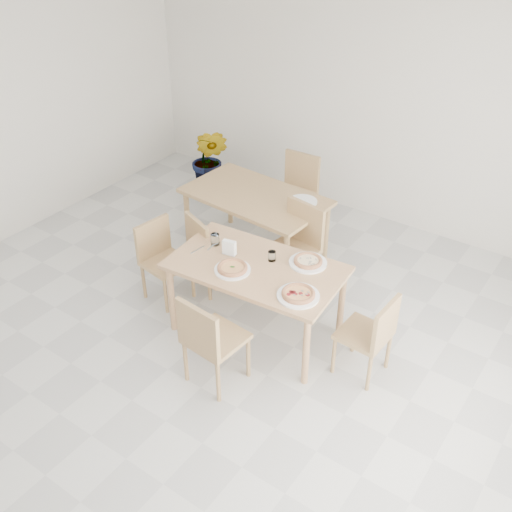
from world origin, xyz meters
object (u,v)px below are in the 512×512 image
Objects in this scene: plate_pepperoni at (298,296)px; pizza_pepperoni at (298,293)px; chair_north at (297,242)px; chair_west at (161,255)px; chair_back_n at (297,187)px; main_table at (256,273)px; plate_empty at (303,201)px; chair_east at (372,332)px; chair_south at (209,337)px; tumbler_b at (272,256)px; second_table at (255,202)px; plate_margherita at (232,270)px; pizza_mushroom at (308,261)px; potted_plant at (210,160)px; chair_back_s at (208,248)px; plate_mushroom at (308,263)px; napkin_holder at (229,248)px; tumbler_a at (215,239)px; pizza_margherita at (232,268)px.

pizza_pepperoni is (0.00, 0.00, 0.02)m from plate_pepperoni.
chair_north is 1.13× the size of chair_west.
chair_back_n is at bearing -2.48° from chair_west.
main_table is 5.27× the size of plate_empty.
pizza_pepperoni is (-0.57, -0.26, 0.32)m from chair_east.
chair_south is 2.74m from chair_back_n.
chair_north is at bearing 102.54° from tumbler_b.
plate_empty is at bearing 20.85° from second_table.
chair_east is 0.89× the size of chair_back_n.
plate_pepperoni is at bearing 1.31° from plate_margherita.
plate_pepperoni is (-0.57, -0.26, 0.29)m from chair_east.
pizza_mushroom is 0.36× the size of potted_plant.
chair_north reaches higher than pizza_mushroom.
chair_west is 0.97× the size of chair_back_s.
chair_back_n is at bearing 122.01° from pizza_pepperoni.
plate_empty is (-0.62, 0.93, 0.00)m from plate_mushroom.
chair_south is at bearing -75.78° from napkin_holder.
plate_margherita is at bearing -178.69° from plate_pepperoni.
main_table is 0.57m from plate_pepperoni.
main_table is 1.97× the size of chair_east.
chair_east is at bearing -77.43° from chair_west.
plate_pepperoni is at bearing -38.86° from potted_plant.
tumbler_b is 1.12m from plate_empty.
plate_pepperoni reaches higher than main_table.
chair_east is 0.90× the size of potted_plant.
plate_empty is at bearing 123.77° from plate_mushroom.
pizza_mushroom is at bearing 12.62° from napkin_holder.
main_table is 1.01× the size of second_table.
chair_back_n reaches higher than pizza_pepperoni.
tumbler_a is at bearing -49.74° from potted_plant.
pizza_margherita is at bearing -32.59° from tumbler_a.
chair_south reaches higher than plate_pepperoni.
tumbler_b is (0.15, -0.67, 0.26)m from chair_north.
plate_empty reaches higher than main_table.
tumbler_b is (0.57, 0.08, -0.01)m from tumbler_a.
plate_pepperoni is 1.59m from plate_empty.
chair_north is at bearing -29.59° from potted_plant.
second_table is (-1.11, 0.78, -0.09)m from plate_mushroom.
main_table is at bearing -140.75° from pizza_mushroom.
plate_margherita is at bearing -47.14° from potted_plant.
main_table is at bearing -79.86° from chair_south.
chair_east reaches higher than main_table.
tumbler_a is at bearing -165.49° from plate_mushroom.
pizza_margherita is at bearing -75.96° from plate_margherita.
plate_mushroom is 1.17m from chair_back_s.
chair_back_n is at bearing 131.46° from chair_north.
chair_east reaches higher than plate_empty.
pizza_margherita and pizza_mushroom have the same top height.
chair_west is 0.53× the size of second_table.
tumbler_b is at bearing -39.87° from potted_plant.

